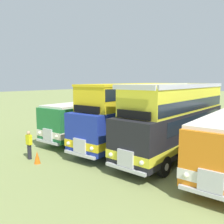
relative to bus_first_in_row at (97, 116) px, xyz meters
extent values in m
cube|color=#237538|center=(0.00, -0.04, -0.05)|extent=(2.73, 10.02, 2.30)
cube|color=silver|center=(0.00, -0.04, -0.65)|extent=(2.77, 10.06, 0.44)
cube|color=#19232D|center=(-0.01, 0.36, 0.55)|extent=(2.70, 7.62, 0.76)
cube|color=#19232D|center=(0.11, -4.96, 0.60)|extent=(2.20, 0.15, 0.90)
cube|color=silver|center=(0.12, -5.07, -0.65)|extent=(0.90, 0.14, 0.80)
cube|color=silver|center=(0.12, -5.10, -1.15)|extent=(2.30, 0.19, 0.16)
sphere|color=#EAEACC|center=(1.02, -5.06, -0.65)|extent=(0.22, 0.22, 0.22)
sphere|color=#EAEACC|center=(-0.78, -5.11, -0.65)|extent=(0.22, 0.22, 0.22)
cube|color=silver|center=(0.00, -0.04, 1.17)|extent=(2.68, 9.62, 0.14)
cylinder|color=black|center=(1.23, -3.40, -1.23)|extent=(0.30, 1.05, 1.04)
cylinder|color=silver|center=(1.38, -3.39, -1.23)|extent=(0.03, 0.36, 0.36)
cylinder|color=black|center=(-1.07, -3.45, -1.23)|extent=(0.30, 1.05, 1.04)
cylinder|color=silver|center=(-1.22, -3.45, -1.23)|extent=(0.03, 0.36, 0.36)
cylinder|color=black|center=(1.08, 3.16, -1.23)|extent=(0.30, 1.05, 1.04)
cylinder|color=silver|center=(1.23, 3.17, -1.23)|extent=(0.03, 0.36, 0.36)
cylinder|color=black|center=(-1.22, 3.11, -1.23)|extent=(0.30, 1.05, 1.04)
cylinder|color=silver|center=(-1.37, 3.11, -1.23)|extent=(0.03, 0.36, 0.36)
cube|color=#1E339E|center=(3.60, -0.06, -0.05)|extent=(2.83, 11.12, 2.30)
cube|color=yellow|center=(3.60, -0.06, -0.65)|extent=(2.87, 11.17, 0.44)
cube|color=#19232D|center=(3.58, 0.34, 0.55)|extent=(2.79, 8.73, 0.76)
cube|color=#19232D|center=(3.76, -5.53, 0.60)|extent=(2.20, 0.17, 0.90)
cube|color=silver|center=(3.76, -5.64, -0.65)|extent=(0.90, 0.15, 0.80)
cube|color=silver|center=(3.77, -5.67, -1.15)|extent=(2.30, 0.21, 0.16)
sphere|color=#EAEACC|center=(4.66, -5.62, -0.65)|extent=(0.22, 0.22, 0.22)
sphere|color=#EAEACC|center=(2.87, -5.67, -0.65)|extent=(0.22, 0.22, 0.22)
cube|color=yellow|center=(3.59, 0.19, 1.85)|extent=(2.70, 10.22, 1.50)
cube|color=yellow|center=(3.59, 0.19, 2.67)|extent=(2.77, 10.32, 0.14)
cube|color=#19232D|center=(3.59, 0.19, 2.15)|extent=(2.74, 10.12, 0.68)
cube|color=black|center=(3.75, -5.04, 1.35)|extent=(1.90, 0.18, 0.40)
cylinder|color=black|center=(4.86, -3.95, -1.23)|extent=(0.31, 1.05, 1.04)
cylinder|color=silver|center=(5.01, -3.95, -1.23)|extent=(0.03, 0.36, 0.36)
cylinder|color=black|center=(2.57, -4.02, -1.23)|extent=(0.31, 1.05, 1.04)
cylinder|color=silver|center=(2.42, -4.03, -1.23)|extent=(0.03, 0.36, 0.36)
cylinder|color=black|center=(4.63, 3.70, -1.23)|extent=(0.31, 1.05, 1.04)
cylinder|color=silver|center=(4.78, 3.70, -1.23)|extent=(0.03, 0.36, 0.36)
cylinder|color=black|center=(2.33, 3.63, -1.23)|extent=(0.31, 1.05, 1.04)
cylinder|color=silver|center=(2.18, 3.62, -1.23)|extent=(0.03, 0.36, 0.36)
cube|color=black|center=(7.19, -0.58, -0.05)|extent=(2.87, 10.46, 2.30)
cube|color=yellow|center=(7.19, -0.58, -0.65)|extent=(2.91, 10.50, 0.44)
cube|color=#19232D|center=(7.21, -0.18, 0.55)|extent=(2.82, 8.07, 0.76)
cube|color=#19232D|center=(7.01, -5.70, 0.60)|extent=(2.20, 0.18, 0.90)
cube|color=silver|center=(7.00, -5.81, -0.65)|extent=(0.90, 0.15, 0.80)
cube|color=silver|center=(7.00, -5.84, -1.15)|extent=(2.30, 0.22, 0.16)
sphere|color=#EAEACC|center=(7.90, -5.86, -0.65)|extent=(0.22, 0.22, 0.22)
sphere|color=#EAEACC|center=(6.10, -5.79, -0.65)|extent=(0.22, 0.22, 0.22)
cube|color=yellow|center=(7.20, -0.33, 1.85)|extent=(2.74, 9.56, 1.50)
cube|color=silver|center=(7.02, -5.26, 2.65)|extent=(2.40, 0.19, 0.24)
cube|color=silver|center=(7.35, 3.91, 2.65)|extent=(2.40, 0.19, 0.24)
cube|color=silver|center=(8.40, -0.37, 2.65)|extent=(0.44, 9.48, 0.24)
cube|color=silver|center=(6.00, -0.28, 2.65)|extent=(0.44, 9.48, 0.24)
cube|color=#19232D|center=(7.20, -0.33, 1.55)|extent=(2.78, 9.46, 0.64)
cube|color=black|center=(7.02, -5.21, 1.35)|extent=(1.90, 0.19, 0.40)
cylinder|color=black|center=(8.21, -4.21, -1.23)|extent=(0.32, 1.05, 1.04)
cylinder|color=silver|center=(8.36, -4.21, -1.23)|extent=(0.03, 0.36, 0.36)
cylinder|color=black|center=(5.91, -4.12, -1.23)|extent=(0.32, 1.05, 1.04)
cylinder|color=silver|center=(5.76, -4.12, -1.23)|extent=(0.03, 0.36, 0.36)
cylinder|color=black|center=(8.46, 2.77, -1.23)|extent=(0.32, 1.05, 1.04)
cylinder|color=silver|center=(8.61, 2.76, -1.23)|extent=(0.03, 0.36, 0.36)
cylinder|color=black|center=(6.16, 2.85, -1.23)|extent=(0.32, 1.05, 1.04)
cylinder|color=silver|center=(6.01, 2.86, -1.23)|extent=(0.03, 0.36, 0.36)
cube|color=#19232D|center=(10.85, -5.85, 0.60)|extent=(2.20, 0.13, 0.90)
cube|color=silver|center=(10.85, -5.96, -0.65)|extent=(0.90, 0.13, 0.80)
cube|color=silver|center=(10.85, -5.99, -1.15)|extent=(2.30, 0.17, 0.16)
sphere|color=#EAEACC|center=(9.95, -5.98, -0.65)|extent=(0.22, 0.22, 0.22)
cylinder|color=black|center=(9.68, -4.33, -1.23)|extent=(0.29, 1.04, 1.04)
cylinder|color=silver|center=(9.53, -4.33, -1.23)|extent=(0.02, 0.36, 0.36)
cone|color=orange|center=(1.70, -7.00, -1.39)|extent=(0.36, 0.36, 0.73)
cylinder|color=#23232D|center=(0.67, -6.83, -1.30)|extent=(0.24, 0.24, 0.90)
cube|color=yellow|center=(0.67, -6.83, -0.55)|extent=(0.36, 0.22, 0.60)
sphere|color=tan|center=(0.67, -6.83, -0.13)|extent=(0.22, 0.22, 0.22)
cylinder|color=#8C704C|center=(-3.00, 10.34, -1.23)|extent=(0.08, 0.08, 1.05)
cylinder|color=#8C704C|center=(5.69, 10.34, -1.23)|extent=(0.08, 0.08, 1.05)
camera|label=1|loc=(12.99, -14.46, 2.96)|focal=37.40mm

